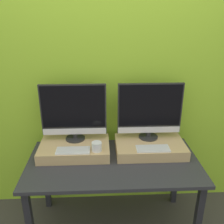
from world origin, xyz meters
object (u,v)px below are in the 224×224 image
object	(u,v)px
keyboard_left	(73,150)
keyboard_right	(153,148)
monitor_right	(150,110)
mug	(97,147)
monitor_left	(74,112)

from	to	relation	value
keyboard_left	keyboard_right	size ratio (longest dim) A/B	1.00
keyboard_left	monitor_right	xyz separation A→B (m)	(0.66, 0.21, 0.26)
monitor_right	keyboard_right	distance (m)	0.33
keyboard_left	mug	xyz separation A→B (m)	(0.19, 0.00, 0.03)
keyboard_left	keyboard_right	world-z (taller)	same
keyboard_left	keyboard_right	distance (m)	0.66
monitor_left	keyboard_right	size ratio (longest dim) A/B	2.04
keyboard_left	keyboard_right	bearing A→B (deg)	0.00
keyboard_left	monitor_right	size ratio (longest dim) A/B	0.49
monitor_left	keyboard_left	distance (m)	0.33
monitor_right	keyboard_right	xyz separation A→B (m)	(0.00, -0.21, -0.26)
keyboard_right	monitor_left	bearing A→B (deg)	162.24
monitor_left	keyboard_left	xyz separation A→B (m)	(0.00, -0.21, -0.26)
keyboard_left	mug	distance (m)	0.20
keyboard_left	monitor_right	distance (m)	0.74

